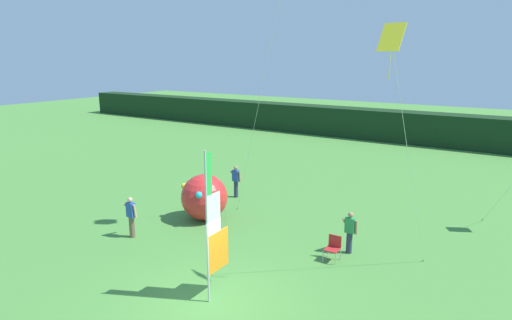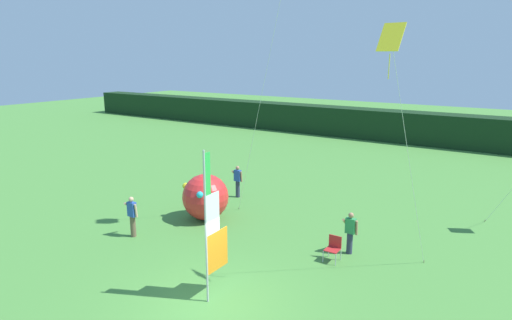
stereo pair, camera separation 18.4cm
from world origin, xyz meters
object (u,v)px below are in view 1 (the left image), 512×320
object	(u,v)px
person_near_banner	(350,231)
kite_yellow_diamond_2	(394,52)
folding_chair	(333,246)
person_far_left	(131,216)
inflatable_balloon	(204,197)
banner_flag	(213,229)
person_mid_field	(236,181)

from	to	relation	value
person_near_banner	kite_yellow_diamond_2	distance (m)	6.85
person_near_banner	kite_yellow_diamond_2	size ratio (longest dim) A/B	0.20
folding_chair	kite_yellow_diamond_2	xyz separation A→B (m)	(1.91, -1.00, 6.74)
person_far_left	inflatable_balloon	size ratio (longest dim) A/B	0.81
banner_flag	person_mid_field	size ratio (longest dim) A/B	2.78
person_mid_field	folding_chair	size ratio (longest dim) A/B	1.88
kite_yellow_diamond_2	person_mid_field	bearing A→B (deg)	151.06
person_far_left	kite_yellow_diamond_2	bearing A→B (deg)	8.96
person_far_left	folding_chair	distance (m)	8.06
banner_flag	inflatable_balloon	world-z (taller)	banner_flag
person_mid_field	person_near_banner	bearing A→B (deg)	-23.01
person_mid_field	inflatable_balloon	world-z (taller)	inflatable_balloon
person_mid_field	folding_chair	xyz separation A→B (m)	(7.03, -3.94, -0.38)
person_mid_field	kite_yellow_diamond_2	size ratio (longest dim) A/B	0.21
inflatable_balloon	person_near_banner	bearing A→B (deg)	1.81
person_mid_field	inflatable_balloon	xyz separation A→B (m)	(0.60, -3.32, 0.15)
inflatable_balloon	kite_yellow_diamond_2	xyz separation A→B (m)	(8.33, -1.62, 6.21)
person_far_left	folding_chair	xyz separation A→B (m)	(7.65, 2.50, -0.39)
person_near_banner	inflatable_balloon	distance (m)	6.72
person_mid_field	kite_yellow_diamond_2	world-z (taller)	kite_yellow_diamond_2
banner_flag	person_mid_field	xyz separation A→B (m)	(-4.97, 8.21, -1.33)
person_mid_field	inflatable_balloon	size ratio (longest dim) A/B	0.80
folding_chair	kite_yellow_diamond_2	bearing A→B (deg)	-27.65
person_far_left	folding_chair	size ratio (longest dim) A/B	1.90
person_far_left	folding_chair	bearing A→B (deg)	18.13
person_near_banner	kite_yellow_diamond_2	world-z (taller)	kite_yellow_diamond_2
banner_flag	person_far_left	world-z (taller)	banner_flag
banner_flag	kite_yellow_diamond_2	world-z (taller)	kite_yellow_diamond_2
person_near_banner	person_far_left	distance (m)	8.61
person_near_banner	inflatable_balloon	world-z (taller)	inflatable_balloon
banner_flag	folding_chair	bearing A→B (deg)	64.29
person_far_left	inflatable_balloon	world-z (taller)	inflatable_balloon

